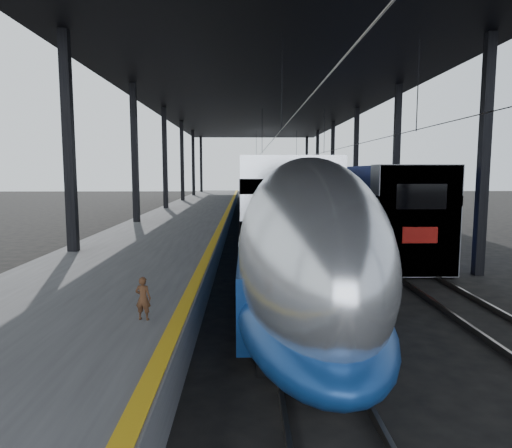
{
  "coord_description": "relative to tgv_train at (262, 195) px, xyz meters",
  "views": [
    {
      "loc": [
        0.67,
        -12.03,
        3.97
      ],
      "look_at": [
        1.05,
        4.99,
        2.0
      ],
      "focal_mm": 32.0,
      "sensor_mm": 36.0,
      "label": 1
    }
  ],
  "objects": [
    {
      "name": "ground",
      "position": [
        -2.0,
        -25.16,
        -2.07
      ],
      "size": [
        160.0,
        160.0,
        0.0
      ],
      "primitive_type": "plane",
      "color": "black",
      "rests_on": "ground"
    },
    {
      "name": "platform",
      "position": [
        -5.5,
        -5.16,
        -1.57
      ],
      "size": [
        6.0,
        80.0,
        1.0
      ],
      "primitive_type": "cube",
      "color": "#4C4C4F",
      "rests_on": "ground"
    },
    {
      "name": "yellow_strip",
      "position": [
        -2.7,
        -5.16,
        -1.06
      ],
      "size": [
        0.3,
        80.0,
        0.01
      ],
      "primitive_type": "cube",
      "color": "gold",
      "rests_on": "platform"
    },
    {
      "name": "rails",
      "position": [
        2.5,
        -5.16,
        -1.99
      ],
      "size": [
        6.52,
        80.0,
        0.16
      ],
      "color": "slate",
      "rests_on": "ground"
    },
    {
      "name": "canopy",
      "position": [
        -0.1,
        -5.16,
        7.05
      ],
      "size": [
        18.0,
        75.0,
        9.47
      ],
      "color": "black",
      "rests_on": "ground"
    },
    {
      "name": "tgv_train",
      "position": [
        0.0,
        0.0,
        0.0
      ],
      "size": [
        3.08,
        65.2,
        4.42
      ],
      "color": "silver",
      "rests_on": "ground"
    },
    {
      "name": "second_train",
      "position": [
        5.0,
        6.4,
        0.07
      ],
      "size": [
        3.07,
        56.05,
        4.22
      ],
      "color": "navy",
      "rests_on": "ground"
    },
    {
      "name": "child",
      "position": [
        -3.4,
        -28.25,
        -0.63
      ],
      "size": [
        0.36,
        0.27,
        0.88
      ],
      "primitive_type": "imported",
      "rotation": [
        0.0,
        0.0,
        2.95
      ],
      "color": "#492B18",
      "rests_on": "platform"
    }
  ]
}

